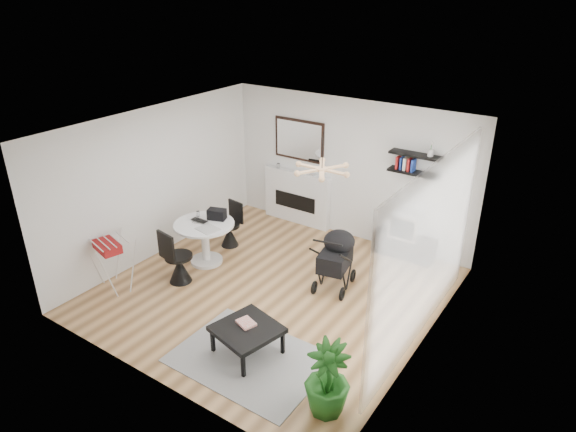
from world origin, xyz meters
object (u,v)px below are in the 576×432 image
Objects in this scene: coffee_table at (247,330)px; dining_table at (205,237)px; fireplace at (297,191)px; stroller at (336,261)px; potted_plant at (327,379)px; crt_tv at (407,225)px; drying_rack at (113,263)px; tv_console at (404,246)px.

dining_table is at bearing 144.51° from coffee_table.
coffee_table is at bearing -65.93° from fireplace.
dining_table is at bearing -175.53° from stroller.
dining_table is at bearing 152.86° from potted_plant.
coffee_table is 0.99× the size of potted_plant.
crt_tv reaches higher than coffee_table.
stroller is 2.16m from coffee_table.
crt_tv is 3.60m from dining_table.
dining_table reaches higher than coffee_table.
dining_table is at bearing 80.66° from drying_rack.
fireplace is 2.06× the size of stroller.
tv_console is 2.09× the size of crt_tv.
fireplace is 2.53m from stroller.
fireplace is 2.26× the size of potted_plant.
potted_plant is (4.20, -0.36, 0.02)m from drying_rack.
tv_console is at bearing 133.86° from crt_tv.
coffee_table is (-0.71, -3.72, -0.27)m from crt_tv.
drying_rack is (-3.51, -3.66, -0.17)m from crt_tv.
tv_console is 4.08m from potted_plant.
stroller is (1.87, -1.70, -0.23)m from fireplace.
crt_tv is at bearing 99.79° from potted_plant.
crt_tv is 1.68m from stroller.
fireplace is 2.46× the size of drying_rack.
fireplace is at bearing 126.74° from stroller.
dining_table is (-2.84, -2.20, 0.30)m from tv_console.
crt_tv is 0.55× the size of potted_plant.
drying_rack is at bearing -114.56° from dining_table.
crt_tv is at bearing 79.22° from coffee_table.
potted_plant reaches higher than drying_rack.
potted_plant is at bearing -27.14° from dining_table.
dining_table is at bearing -142.26° from crt_tv.
potted_plant is (0.70, -4.02, 0.27)m from tv_console.
coffee_table is at bearing -100.72° from tv_console.
fireplace is at bearing 177.07° from tv_console.
drying_rack is 0.93× the size of coffee_table.
tv_console is (2.42, -0.12, -0.48)m from fireplace.
fireplace is 1.98× the size of tv_console.
potted_plant reaches higher than coffee_table.
tv_console is 1.15× the size of coffee_table.
stroller is (-0.56, -1.57, -0.19)m from crt_tv.
potted_plant reaches higher than dining_table.
potted_plant is at bearing -11.74° from coffee_table.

